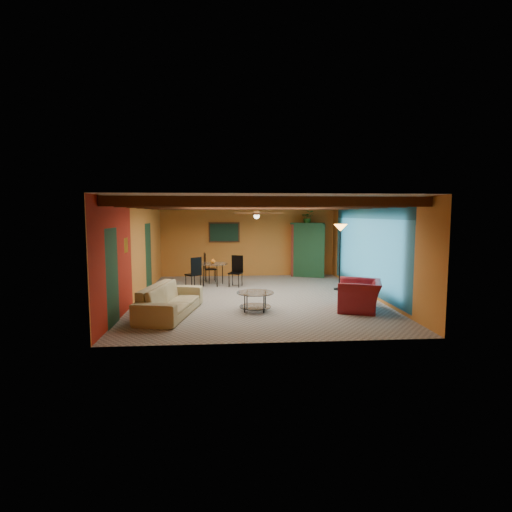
{
  "coord_description": "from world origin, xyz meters",
  "views": [
    {
      "loc": [
        -0.88,
        -11.08,
        2.34
      ],
      "look_at": [
        0.0,
        0.2,
        1.15
      ],
      "focal_mm": 28.22,
      "sensor_mm": 36.0,
      "label": 1
    }
  ],
  "objects": [
    {
      "name": "vase",
      "position": [
        -1.27,
        2.03,
        1.09
      ],
      "size": [
        0.2,
        0.2,
        0.18
      ],
      "primitive_type": "imported",
      "rotation": [
        0.0,
        0.0,
        0.19
      ],
      "color": "orange",
      "rests_on": "dining_table"
    },
    {
      "name": "coffee_table",
      "position": [
        -0.15,
        -1.54,
        0.23
      ],
      "size": [
        1.06,
        1.06,
        0.46
      ],
      "primitive_type": null,
      "rotation": [
        0.0,
        0.0,
        -0.18
      ],
      "color": "silver",
      "rests_on": "ground"
    },
    {
      "name": "sofa",
      "position": [
        -2.15,
        -1.78,
        0.35
      ],
      "size": [
        1.38,
        2.53,
        0.7
      ],
      "primitive_type": "imported",
      "rotation": [
        0.0,
        0.0,
        1.38
      ],
      "color": "tan",
      "rests_on": "ground"
    },
    {
      "name": "painting",
      "position": [
        -0.9,
        3.96,
        1.65
      ],
      "size": [
        1.05,
        0.03,
        0.65
      ],
      "primitive_type": "cube",
      "color": "black",
      "rests_on": "wall_back"
    },
    {
      "name": "room",
      "position": [
        0.0,
        0.11,
        2.36
      ],
      "size": [
        6.52,
        8.01,
        2.71
      ],
      "color": "gray",
      "rests_on": "ground"
    },
    {
      "name": "floor_lamp",
      "position": [
        2.65,
        0.98,
        1.02
      ],
      "size": [
        0.52,
        0.52,
        2.04
      ],
      "primitive_type": null,
      "rotation": [
        0.0,
        0.0,
        -0.3
      ],
      "color": "black",
      "rests_on": "ground"
    },
    {
      "name": "armchair",
      "position": [
        2.38,
        -1.71,
        0.37
      ],
      "size": [
        1.31,
        1.4,
        0.74
      ],
      "primitive_type": "imported",
      "rotation": [
        0.0,
        0.0,
        -1.91
      ],
      "color": "maroon",
      "rests_on": "ground"
    },
    {
      "name": "ceiling_fan",
      "position": [
        0.0,
        0.0,
        2.36
      ],
      "size": [
        1.5,
        1.5,
        0.44
      ],
      "primitive_type": null,
      "color": "#472614",
      "rests_on": "ceiling"
    },
    {
      "name": "potted_plant",
      "position": [
        2.2,
        3.7,
        2.2
      ],
      "size": [
        0.53,
        0.48,
        0.51
      ],
      "primitive_type": "imported",
      "rotation": [
        0.0,
        0.0,
        -0.21
      ],
      "color": "#26661E",
      "rests_on": "armoire"
    },
    {
      "name": "armoire",
      "position": [
        2.2,
        3.7,
        0.97
      ],
      "size": [
        1.23,
        0.93,
        1.95
      ],
      "primitive_type": "cube",
      "rotation": [
        0.0,
        0.0,
        -0.39
      ],
      "color": "maroon",
      "rests_on": "ground"
    },
    {
      "name": "dining_table",
      "position": [
        -1.27,
        2.03,
        0.5
      ],
      "size": [
        2.5,
        2.5,
        1.01
      ],
      "primitive_type": null,
      "rotation": [
        0.0,
        0.0,
        -0.37
      ],
      "color": "silver",
      "rests_on": "ground"
    }
  ]
}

